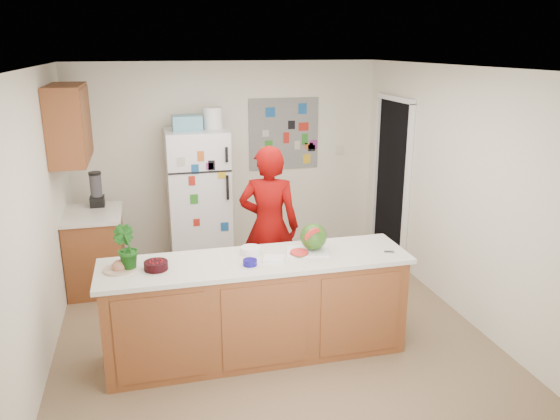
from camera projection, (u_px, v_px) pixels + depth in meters
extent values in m
cube|color=brown|center=(267.00, 325.00, 5.48)|extent=(4.00, 4.50, 0.02)
cube|color=beige|center=(228.00, 159.00, 7.21)|extent=(4.00, 0.02, 2.50)
cube|color=beige|center=(36.00, 221.00, 4.64)|extent=(0.02, 4.50, 2.50)
cube|color=beige|center=(457.00, 192.00, 5.58)|extent=(0.02, 4.50, 2.50)
cube|color=white|center=(265.00, 66.00, 4.75)|extent=(4.00, 4.50, 0.02)
cube|color=black|center=(392.00, 181.00, 6.99)|extent=(0.03, 0.85, 2.04)
cube|color=brown|center=(257.00, 309.00, 4.84)|extent=(2.60, 0.62, 0.88)
cube|color=silver|center=(256.00, 261.00, 4.70)|extent=(2.68, 0.70, 0.04)
cube|color=brown|center=(96.00, 252.00, 6.21)|extent=(0.60, 0.80, 0.86)
cube|color=silver|center=(92.00, 214.00, 6.08)|extent=(0.64, 0.84, 0.04)
cube|color=brown|center=(69.00, 124.00, 5.71)|extent=(0.35, 1.00, 0.80)
cube|color=silver|center=(199.00, 197.00, 6.87)|extent=(0.75, 0.70, 1.70)
cube|color=#5999B2|center=(187.00, 123.00, 6.57)|extent=(0.35, 0.28, 0.18)
cube|color=slate|center=(284.00, 134.00, 7.28)|extent=(0.95, 0.01, 0.95)
imported|color=#720504|center=(269.00, 227.00, 5.70)|extent=(0.73, 0.60, 1.73)
cylinder|color=black|center=(96.00, 190.00, 6.25)|extent=(0.13, 0.13, 0.38)
cube|color=white|center=(307.00, 251.00, 4.86)|extent=(0.42, 0.35, 0.01)
sphere|color=#256313|center=(313.00, 237.00, 4.86)|extent=(0.24, 0.24, 0.24)
cylinder|color=#E73260|center=(299.00, 252.00, 4.79)|extent=(0.16, 0.16, 0.02)
cylinder|color=black|center=(156.00, 266.00, 4.47)|extent=(0.20, 0.20, 0.07)
cylinder|color=white|center=(251.00, 250.00, 4.82)|extent=(0.23, 0.23, 0.06)
cylinder|color=#0F0867|center=(250.00, 262.00, 4.56)|extent=(0.16, 0.16, 0.05)
cylinder|color=beige|center=(119.00, 269.00, 4.46)|extent=(0.34, 0.34, 0.02)
cube|color=silver|center=(274.00, 258.00, 4.69)|extent=(0.22, 0.20, 0.02)
cube|color=slate|center=(389.00, 252.00, 4.84)|extent=(0.09, 0.06, 0.01)
imported|color=#12400C|center=(126.00, 248.00, 4.44)|extent=(0.26, 0.25, 0.37)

